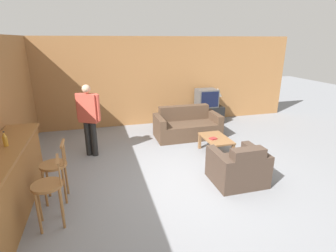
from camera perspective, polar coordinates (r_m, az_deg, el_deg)
ground_plane at (r=4.95m, az=4.52°, el=-12.14°), size 24.00×24.00×0.00m
wall_back at (r=7.98m, az=-4.49°, el=9.57°), size 9.40×0.08×2.60m
wall_left at (r=5.76m, az=-32.23°, el=3.38°), size 0.08×8.74×2.60m
bar_counter at (r=4.46m, az=-31.89°, el=-11.20°), size 0.55×2.81×1.02m
bar_chair_near at (r=4.02m, az=-24.49°, el=-12.51°), size 0.47×0.47×1.00m
bar_chair_mid at (r=4.56m, az=-23.40°, el=-8.57°), size 0.41×0.41×1.00m
couch_far at (r=7.05m, az=4.11°, el=-0.06°), size 1.70×0.86×0.79m
armchair_near at (r=4.98m, az=15.03°, el=-8.81°), size 0.91×0.81×0.77m
coffee_table at (r=6.04m, az=10.38°, el=-3.08°), size 0.53×0.87×0.40m
tv_unit at (r=8.32m, az=8.22°, el=2.50°), size 1.03×0.56×0.53m
tv at (r=8.19m, az=8.40°, el=6.08°), size 0.62×0.51×0.54m
bottle at (r=4.48m, az=-31.96°, el=-2.51°), size 0.06×0.06×0.23m
book_on_table at (r=5.91m, az=9.81°, el=-2.70°), size 0.17×0.16×0.03m
table_lamp at (r=8.32m, az=10.77°, el=7.10°), size 0.26×0.26×0.55m
person_by_window at (r=5.96m, az=-16.84°, el=1.96°), size 0.50×0.36×1.61m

